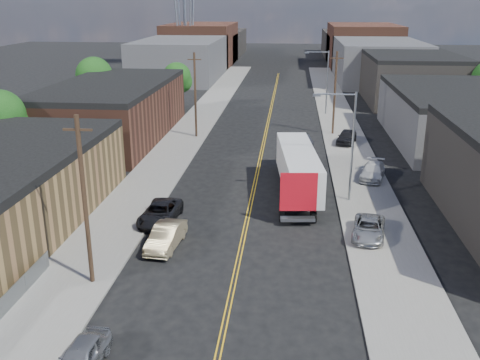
% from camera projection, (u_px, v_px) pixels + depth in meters
% --- Properties ---
extents(ground, '(260.00, 260.00, 0.00)m').
position_uv_depth(ground, '(270.00, 114.00, 77.64)').
color(ground, black).
rests_on(ground, ground).
extents(centerline, '(0.32, 120.00, 0.01)m').
position_uv_depth(centerline, '(264.00, 139.00, 63.50)').
color(centerline, gold).
rests_on(centerline, ground).
extents(sidewalk_left, '(5.00, 140.00, 0.15)m').
position_uv_depth(sidewalk_left, '(186.00, 136.00, 64.34)').
color(sidewalk_left, slate).
rests_on(sidewalk_left, ground).
extents(sidewalk_right, '(5.00, 140.00, 0.15)m').
position_uv_depth(sidewalk_right, '(345.00, 140.00, 62.61)').
color(sidewalk_right, slate).
rests_on(sidewalk_right, ground).
extents(warehouse_brown, '(12.00, 26.00, 6.60)m').
position_uv_depth(warehouse_brown, '(112.00, 110.00, 63.14)').
color(warehouse_brown, '#4B2A1E').
rests_on(warehouse_brown, ground).
extents(industrial_right_b, '(14.00, 24.00, 6.10)m').
position_uv_depth(industrial_right_b, '(456.00, 116.00, 61.45)').
color(industrial_right_b, '#3D3D40').
rests_on(industrial_right_b, ground).
extents(industrial_right_c, '(14.00, 22.00, 7.60)m').
position_uv_depth(industrial_right_c, '(411.00, 78.00, 85.72)').
color(industrial_right_c, black).
rests_on(industrial_right_c, ground).
extents(skyline_left_a, '(16.00, 30.00, 8.00)m').
position_uv_depth(skyline_left_a, '(182.00, 59.00, 111.17)').
color(skyline_left_a, '#3D3D40').
rests_on(skyline_left_a, ground).
extents(skyline_right_a, '(16.00, 30.00, 8.00)m').
position_uv_depth(skyline_right_a, '(377.00, 61.00, 107.52)').
color(skyline_right_a, '#3D3D40').
rests_on(skyline_right_a, ground).
extents(skyline_left_b, '(16.00, 26.00, 10.00)m').
position_uv_depth(skyline_left_b, '(201.00, 44.00, 134.42)').
color(skyline_left_b, '#4B2A1E').
rests_on(skyline_left_b, ground).
extents(skyline_right_b, '(16.00, 26.00, 10.00)m').
position_uv_depth(skyline_right_b, '(363.00, 46.00, 130.77)').
color(skyline_right_b, '#4B2A1E').
rests_on(skyline_right_b, ground).
extents(skyline_left_c, '(16.00, 40.00, 7.00)m').
position_uv_depth(skyline_left_c, '(213.00, 44.00, 153.75)').
color(skyline_left_c, black).
rests_on(skyline_left_c, ground).
extents(skyline_right_c, '(16.00, 40.00, 7.00)m').
position_uv_depth(skyline_right_c, '(354.00, 45.00, 150.10)').
color(skyline_right_c, black).
rests_on(skyline_right_c, ground).
extents(streetlight_near, '(3.39, 0.25, 9.00)m').
position_uv_depth(streetlight_near, '(348.00, 138.00, 42.24)').
color(streetlight_near, gray).
rests_on(streetlight_near, ground).
extents(streetlight_far, '(3.39, 0.25, 9.00)m').
position_uv_depth(streetlight_far, '(325.00, 77.00, 75.24)').
color(streetlight_far, gray).
rests_on(streetlight_far, ground).
extents(utility_pole_left_near, '(1.60, 0.26, 10.00)m').
position_uv_depth(utility_pole_left_near, '(85.00, 201.00, 29.60)').
color(utility_pole_left_near, black).
rests_on(utility_pole_left_near, ground).
extents(utility_pole_left_far, '(1.60, 0.26, 10.00)m').
position_uv_depth(utility_pole_left_far, '(195.00, 95.00, 62.60)').
color(utility_pole_left_far, black).
rests_on(utility_pole_left_far, ground).
extents(utility_pole_right, '(1.60, 0.26, 10.00)m').
position_uv_depth(utility_pole_right, '(335.00, 93.00, 63.93)').
color(utility_pole_right, black).
rests_on(utility_pole_right, ground).
extents(tree_left_near, '(4.85, 4.76, 7.91)m').
position_uv_depth(tree_left_near, '(1.00, 119.00, 49.88)').
color(tree_left_near, black).
rests_on(tree_left_near, ground).
extents(tree_left_mid, '(5.10, 5.04, 8.37)m').
position_uv_depth(tree_left_mid, '(95.00, 78.00, 73.35)').
color(tree_left_mid, black).
rests_on(tree_left_mid, ground).
extents(tree_left_far, '(4.35, 4.20, 6.97)m').
position_uv_depth(tree_left_far, '(177.00, 79.00, 79.33)').
color(tree_left_far, black).
rests_on(tree_left_far, ground).
extents(semi_truck, '(3.90, 15.85, 4.09)m').
position_uv_depth(semi_truck, '(298.00, 165.00, 45.63)').
color(semi_truck, '#BCBCBC').
rests_on(semi_truck, ground).
extents(car_left_a, '(1.87, 4.13, 1.37)m').
position_uv_depth(car_left_a, '(81.00, 357.00, 23.71)').
color(car_left_a, '#97999C').
rests_on(car_left_a, ground).
extents(car_left_b, '(2.08, 4.83, 1.55)m').
position_uv_depth(car_left_b, '(166.00, 236.00, 35.57)').
color(car_left_b, '#948461').
rests_on(car_left_b, ground).
extents(car_left_c, '(2.72, 5.38, 1.46)m').
position_uv_depth(car_left_c, '(160.00, 213.00, 39.61)').
color(car_left_c, black).
rests_on(car_left_c, ground).
extents(car_right_lot_a, '(2.88, 4.88, 1.27)m').
position_uv_depth(car_right_lot_a, '(369.00, 228.00, 36.80)').
color(car_right_lot_a, '#9FA1A4').
rests_on(car_right_lot_a, sidewalk_right).
extents(car_right_lot_b, '(3.07, 5.13, 1.39)m').
position_uv_depth(car_right_lot_b, '(373.00, 171.00, 48.87)').
color(car_right_lot_b, silver).
rests_on(car_right_lot_b, sidewalk_right).
extents(car_right_lot_c, '(2.95, 4.80, 1.52)m').
position_uv_depth(car_right_lot_c, '(347.00, 137.00, 60.82)').
color(car_right_lot_c, black).
rests_on(car_right_lot_c, sidewalk_right).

